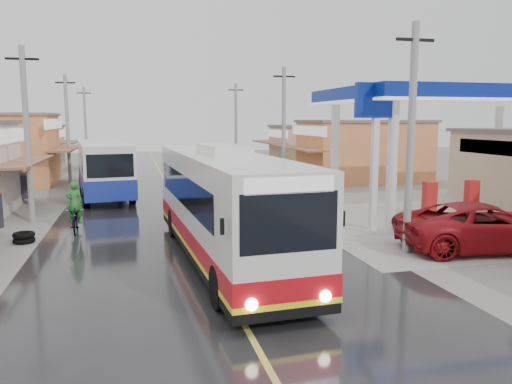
% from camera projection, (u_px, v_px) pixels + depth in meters
% --- Properties ---
extents(ground, '(120.00, 120.00, 0.00)m').
position_uv_depth(ground, '(212.00, 267.00, 16.19)').
color(ground, slate).
rests_on(ground, ground).
extents(road, '(12.00, 90.00, 0.02)m').
position_uv_depth(road, '(174.00, 197.00, 30.59)').
color(road, black).
rests_on(road, ground).
extents(centre_line, '(0.15, 90.00, 0.01)m').
position_uv_depth(centre_line, '(174.00, 197.00, 30.59)').
color(centre_line, '#D8CC4C').
rests_on(centre_line, road).
extents(shopfronts_right, '(11.00, 44.00, 4.80)m').
position_uv_depth(shopfronts_right, '(419.00, 196.00, 31.29)').
color(shopfronts_right, beige).
rests_on(shopfronts_right, ground).
extents(utility_poles_left, '(1.60, 50.00, 8.00)m').
position_uv_depth(utility_poles_left, '(55.00, 199.00, 29.89)').
color(utility_poles_left, gray).
rests_on(utility_poles_left, ground).
extents(utility_poles_right, '(1.60, 36.00, 8.00)m').
position_uv_depth(utility_poles_right, '(283.00, 193.00, 32.26)').
color(utility_poles_right, gray).
rests_on(utility_poles_right, ground).
extents(coach_bus, '(3.47, 12.59, 3.89)m').
position_uv_depth(coach_bus, '(223.00, 205.00, 16.75)').
color(coach_bus, silver).
rests_on(coach_bus, road).
extents(second_bus, '(3.90, 10.30, 3.34)m').
position_uv_depth(second_bus, '(104.00, 168.00, 30.50)').
color(second_bus, silver).
rests_on(second_bus, road).
extents(jeepney, '(6.58, 3.67, 1.74)m').
position_uv_depth(jeepney, '(484.00, 227.00, 18.13)').
color(jeepney, maroon).
rests_on(jeepney, ground).
extents(cyclist, '(0.79, 2.06, 2.19)m').
position_uv_depth(cyclist, '(76.00, 216.00, 21.01)').
color(cyclist, black).
rests_on(cyclist, ground).
extents(tricycle_far, '(2.24, 2.50, 1.75)m').
position_uv_depth(tricycle_far, '(15.00, 185.00, 28.49)').
color(tricycle_far, '#26262D').
rests_on(tricycle_far, ground).
extents(tyre_stack, '(0.83, 0.83, 0.42)m').
position_uv_depth(tyre_stack, '(24.00, 237.00, 19.30)').
color(tyre_stack, black).
rests_on(tyre_stack, ground).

